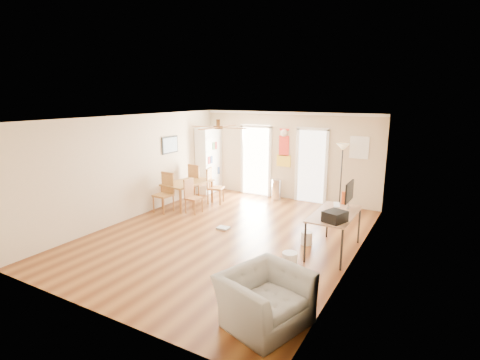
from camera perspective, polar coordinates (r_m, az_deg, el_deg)
The scene contains 30 objects.
floor at distance 8.33m, azimuth -2.05°, elevation -8.55°, with size 7.00×7.00×0.00m, color brown.
ceiling at distance 7.76m, azimuth -2.21°, elevation 9.61°, with size 5.50×7.00×0.00m, color silver, non-canonical shape.
wall_back at distance 11.02m, azimuth 7.45°, elevation 3.71°, with size 5.50×0.04×2.60m, color beige, non-canonical shape.
wall_front at distance 5.40m, azimuth -22.09°, elevation -6.97°, with size 5.50×0.04×2.60m, color beige, non-canonical shape.
wall_left at distance 9.64m, azimuth -16.20°, elevation 1.98°, with size 0.04×7.00×2.60m, color beige, non-canonical shape.
wall_right at distance 6.95m, azimuth 17.59°, elevation -2.27°, with size 0.04×7.00×2.60m, color beige, non-canonical shape.
crown_molding at distance 7.76m, azimuth -2.21°, elevation 9.32°, with size 5.50×7.00×0.08m, color white, non-canonical shape.
kitchen_doorway at distance 11.48m, azimuth 2.52°, elevation 2.91°, with size 0.90×0.10×2.10m, color white, non-canonical shape.
bathroom_doorway at distance 10.80m, azimuth 11.07°, elevation 2.04°, with size 0.80×0.10×2.10m, color white, non-canonical shape.
wall_decal at distance 11.02m, azimuth 6.84°, elevation 5.03°, with size 0.46×0.03×1.10m, color red.
ac_grille at distance 10.35m, azimuth 18.05°, elevation 4.82°, with size 0.50×0.04×0.60m, color white.
framed_poster at distance 10.58m, azimuth -10.83°, elevation 5.39°, with size 0.04×0.66×0.48m, color black.
ceiling_fan at distance 7.52m, azimuth -3.41°, elevation 8.19°, with size 1.24×1.24×0.20m, color #593819, non-canonical shape.
bookshelf at distance 11.83m, azimuth -4.86°, elevation 3.14°, with size 0.42×0.94×2.09m, color white, non-canonical shape.
dining_table at distance 10.49m, azimuth -8.09°, elevation -2.12°, with size 0.83×1.38×0.69m, color olive, non-canonical shape.
dining_chair_right_a at distance 10.60m, azimuth -3.81°, elevation -0.94°, with size 0.42×0.42×1.02m, color #A66D35, non-canonical shape.
dining_chair_right_b at distance 9.78m, azimuth -7.20°, elevation -2.56°, with size 0.37×0.37×0.90m, color #996231, non-canonical shape.
dining_chair_near at distance 9.98m, azimuth -11.87°, elevation -2.00°, with size 0.43×0.43×1.05m, color #AB7337, non-canonical shape.
dining_chair_far at distance 11.10m, azimuth -6.45°, elevation -0.23°, with size 0.44×0.44×1.07m, color #AB7437, non-canonical shape.
trash_can at distance 11.05m, azimuth 5.68°, elevation -1.46°, with size 0.29×0.29×0.62m, color silver.
torchiere_lamp at distance 10.27m, azimuth 15.43°, elevation 0.43°, with size 0.34×0.34×1.81m, color black, non-canonical shape.
computer_desk at distance 7.56m, azimuth 14.36°, elevation -7.95°, with size 0.76×1.52×0.81m, color tan, non-canonical shape.
imac at distance 7.75m, azimuth 16.62°, elevation -2.26°, with size 0.08×0.60×0.55m, color black, non-canonical shape.
keyboard at distance 7.98m, azimuth 14.79°, elevation -3.72°, with size 0.12×0.38×0.01m, color white.
printer at distance 6.91m, azimuth 14.53°, elevation -5.51°, with size 0.33×0.39×0.20m, color black.
orange_bottle at distance 8.06m, azimuth 15.79°, elevation -2.68°, with size 0.09×0.09×0.27m, color #D34A12.
wastebasket_a at distance 7.92m, azimuth 10.30°, elevation -8.86°, with size 0.24×0.24×0.27m, color white.
wastebasket_b at distance 6.80m, azimuth 7.72°, elevation -12.34°, with size 0.27×0.27×0.32m, color white.
floor_cloth at distance 8.69m, azimuth -2.61°, elevation -7.46°, with size 0.28×0.22×0.04m, color #A4A59F.
armchair at distance 5.24m, azimuth 3.87°, elevation -17.91°, with size 1.12×0.98×0.73m, color #9F9E9A.
Camera 1 is at (4.06, -6.60, 3.05)m, focal length 27.44 mm.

